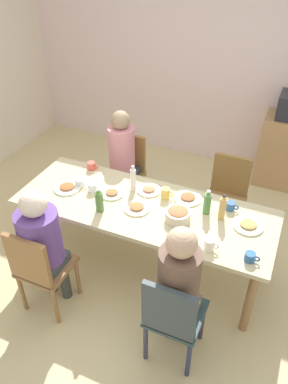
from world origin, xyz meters
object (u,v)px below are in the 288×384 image
(chair_0, at_px, (126,169))
(cup_6, at_px, (231,206))
(chair_3, at_px, (173,316))
(plate_1, at_px, (67,187))
(cup_0, at_px, (92,166))
(cup_2, at_px, (93,187))
(bottle_1, at_px, (207,203))
(plate_4, at_px, (248,225))
(cup_5, at_px, (209,244))
(chair_2, at_px, (227,194))
(bottle_0, at_px, (99,200))
(cup_4, at_px, (80,182))
(person_1, at_px, (42,240))
(person_0, at_px, (121,156))
(plate_3, at_px, (137,208))
(person_3, at_px, (179,284))
(cup_1, at_px, (250,257))
(plate_2, at_px, (149,190))
(bottle_3, at_px, (133,179))
(chair_1, at_px, (39,267))
(bowl_0, at_px, (178,215))
(plate_5, at_px, (188,198))
(bottle_2, at_px, (223,207))

(chair_0, height_order, cup_6, chair_0)
(chair_3, height_order, cup_6, chair_3)
(plate_1, distance_m, cup_0, 0.39)
(cup_2, bearing_deg, bottle_1, 6.08)
(plate_4, bearing_deg, cup_5, -120.27)
(chair_2, xyz_separation_m, cup_6, (0.13, -0.55, 0.27))
(bottle_0, bearing_deg, cup_4, 144.58)
(plate_1, xyz_separation_m, bottle_1, (1.29, 0.18, 0.10))
(cup_0, distance_m, bottle_0, 0.68)
(person_1, relative_size, plate_4, 4.86)
(person_0, height_order, plate_3, person_0)
(plate_1, bearing_deg, cup_2, 15.66)
(person_3, bearing_deg, cup_1, 46.42)
(plate_3, height_order, cup_4, cup_4)
(bottle_1, bearing_deg, cup_1, -42.49)
(chair_0, bearing_deg, cup_5, -41.25)
(person_0, bearing_deg, cup_5, -38.78)
(bottle_0, bearing_deg, chair_2, 48.43)
(plate_1, xyz_separation_m, plate_4, (1.65, 0.14, 0.00))
(plate_2, distance_m, cup_5, 0.88)
(person_0, bearing_deg, bottle_3, -53.71)
(person_1, bearing_deg, bottle_0, 63.33)
(person_3, height_order, plate_2, person_3)
(cup_0, relative_size, bottle_3, 0.46)
(cup_1, bearing_deg, cup_4, 168.82)
(chair_0, relative_size, cup_5, 7.73)
(chair_1, distance_m, bowl_0, 1.21)
(bottle_0, bearing_deg, cup_0, 126.06)
(cup_0, relative_size, cup_1, 1.02)
(person_3, height_order, bottle_1, person_3)
(chair_3, distance_m, plate_3, 0.99)
(plate_5, xyz_separation_m, bottle_0, (-0.64, -0.46, 0.09))
(cup_1, bearing_deg, bowl_0, 160.75)
(cup_4, xyz_separation_m, cup_5, (1.35, -0.33, 0.01))
(plate_2, bearing_deg, person_0, 137.21)
(cup_4, xyz_separation_m, bottle_0, (0.36, -0.25, 0.07))
(plate_1, distance_m, plate_2, 0.76)
(cup_4, distance_m, bottle_0, 0.44)
(person_3, distance_m, plate_5, 0.99)
(plate_2, height_order, bottle_2, bottle_2)
(chair_2, height_order, bowl_0, chair_2)
(chair_3, height_order, plate_1, chair_3)
(person_0, relative_size, cup_4, 10.49)
(chair_1, relative_size, bottle_1, 3.89)
(cup_6, relative_size, bottle_2, 0.46)
(cup_1, distance_m, cup_5, 0.31)
(cup_0, xyz_separation_m, bottle_1, (1.25, -0.21, 0.07))
(cup_0, xyz_separation_m, cup_6, (1.43, -0.08, -0.00))
(plate_5, bearing_deg, chair_1, -130.42)
(chair_2, bearing_deg, person_1, -127.22)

